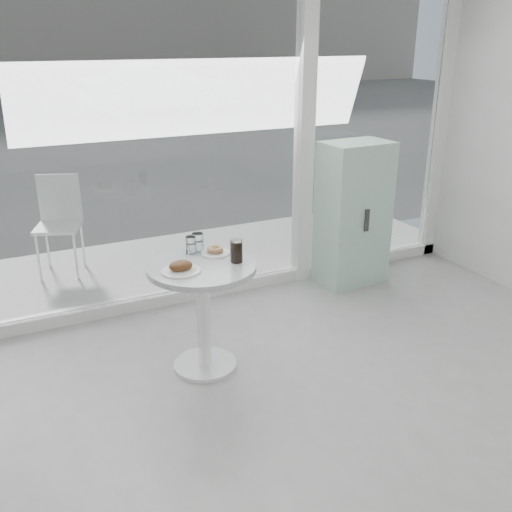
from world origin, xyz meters
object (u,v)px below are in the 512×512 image
plate_fritter (181,267)px  water_tumbler_b (198,243)px  water_tumbler_a (191,246)px  car_silver (157,88)px  plate_donut (215,251)px  mint_cabinet (353,214)px  patio_chair (59,218)px  main_table (203,295)px  cola_glass (236,251)px

plate_fritter → water_tumbler_b: size_ratio=1.96×
water_tumbler_a → car_silver: bearing=74.3°
water_tumbler_a → plate_donut: bearing=-33.1°
plate_donut → water_tumbler_b: bearing=129.4°
mint_cabinet → plate_donut: bearing=-160.2°
plate_donut → water_tumbler_a: (-0.14, 0.09, 0.03)m
patio_chair → plate_donut: bearing=-48.5°
water_tumbler_a → water_tumbler_b: 0.06m
main_table → cola_glass: (0.23, -0.05, 0.29)m
main_table → patio_chair: bearing=106.1°
patio_chair → water_tumbler_b: 2.04m
water_tumbler_b → plate_donut: bearing=-50.6°
patio_chair → cola_glass: patio_chair is taller
car_silver → plate_donut: size_ratio=22.79×
patio_chair → plate_donut: size_ratio=4.67×
water_tumbler_b → mint_cabinet: bearing=18.7°
patio_chair → water_tumbler_a: (0.64, -1.92, 0.25)m
main_table → cola_glass: 0.38m
water_tumbler_a → water_tumbler_b: water_tumbler_b is taller
mint_cabinet → patio_chair: bearing=148.1°
main_table → water_tumbler_a: 0.36m
patio_chair → water_tumbler_b: (0.69, -1.90, 0.26)m
main_table → car_silver: size_ratio=0.17×
mint_cabinet → water_tumbler_a: bearing=-164.5°
patio_chair → water_tumbler_a: patio_chair is taller
main_table → water_tumbler_b: (0.07, 0.25, 0.28)m
mint_cabinet → plate_fritter: 2.13m
main_table → water_tumbler_a: water_tumbler_a is taller
patio_chair → water_tumbler_b: bearing=-49.7°
plate_fritter → car_silver: bearing=74.0°
plate_fritter → water_tumbler_a: size_ratio=2.14×
plate_fritter → plate_donut: size_ratio=1.29×
main_table → mint_cabinet: size_ratio=0.59×
patio_chair → plate_fritter: patio_chair is taller
mint_cabinet → cola_glass: 1.79m
plate_donut → water_tumbler_b: (-0.09, 0.11, 0.04)m
mint_cabinet → plate_donut: size_ratio=6.68×
main_table → mint_cabinet: bearing=24.9°
patio_chair → cola_glass: (0.85, -2.21, 0.28)m
main_table → water_tumbler_b: water_tumbler_b is taller
plate_donut → cola_glass: 0.22m
mint_cabinet → cola_glass: (-1.55, -0.88, 0.19)m
patio_chair → car_silver: car_silver is taller
cola_glass → water_tumbler_b: bearing=117.7°
cola_glass → main_table: bearing=166.5°
main_table → cola_glass: size_ratio=4.92×
mint_cabinet → water_tumbler_b: bearing=-164.3°
water_tumbler_a → mint_cabinet: bearing=18.5°
water_tumbler_a → water_tumbler_b: size_ratio=0.92×
plate_donut → water_tumbler_b: water_tumbler_b is taller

